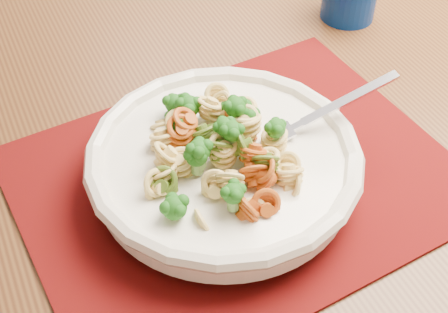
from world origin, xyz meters
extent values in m
cube|color=#512A1B|center=(0.00, 0.00, 0.00)|extent=(4.00, 4.00, 0.01)
cube|color=#583518|center=(-0.51, -0.48, 0.74)|extent=(1.51, 1.11, 0.04)
cube|color=#583518|center=(0.05, 0.01, 0.36)|extent=(0.08, 0.08, 0.72)
cube|color=#4C0A03|center=(-0.45, -0.57, 0.76)|extent=(0.52, 0.45, 0.00)
cylinder|color=white|center=(-0.47, -0.57, 0.77)|extent=(0.12, 0.12, 0.01)
cylinder|color=white|center=(-0.47, -0.57, 0.79)|extent=(0.26, 0.26, 0.03)
torus|color=white|center=(-0.47, -0.57, 0.81)|extent=(0.28, 0.28, 0.02)
camera|label=1|loc=(-0.59, -1.00, 1.25)|focal=50.00mm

